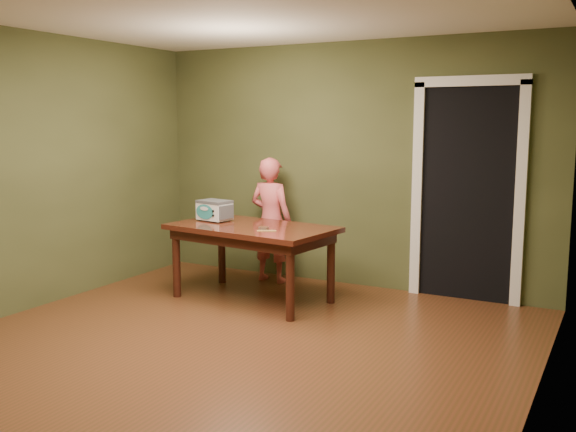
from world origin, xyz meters
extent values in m
plane|color=#5D2E1A|center=(0.00, 0.00, 0.00)|extent=(5.00, 5.00, 0.00)
cube|color=#4B512B|center=(0.00, 2.50, 1.30)|extent=(4.50, 0.02, 2.60)
cube|color=#4B512B|center=(-2.25, 0.00, 1.30)|extent=(0.02, 5.00, 2.60)
cube|color=#4B512B|center=(2.25, 0.00, 1.30)|extent=(0.02, 5.00, 2.60)
cube|color=white|center=(0.00, 0.00, 2.60)|extent=(4.50, 5.00, 0.02)
cube|color=black|center=(1.30, 2.80, 1.05)|extent=(0.90, 0.60, 2.10)
cube|color=black|center=(1.30, 2.48, 1.05)|extent=(0.90, 0.02, 2.10)
cube|color=white|center=(0.80, 2.47, 1.05)|extent=(0.10, 0.06, 2.20)
cube|color=white|center=(1.80, 2.47, 1.05)|extent=(0.10, 0.06, 2.20)
cube|color=white|center=(1.30, 2.47, 2.15)|extent=(1.10, 0.06, 0.10)
cube|color=#3D1B0E|center=(-0.55, 1.45, 0.72)|extent=(1.69, 1.08, 0.05)
cube|color=#35150D|center=(-0.55, 1.45, 0.65)|extent=(1.56, 0.95, 0.10)
cylinder|color=#35150D|center=(-1.29, 1.18, 0.35)|extent=(0.08, 0.08, 0.70)
cylinder|color=#35150D|center=(-1.20, 1.88, 0.35)|extent=(0.08, 0.08, 0.70)
cylinder|color=#35150D|center=(0.10, 1.02, 0.35)|extent=(0.08, 0.08, 0.70)
cylinder|color=#35150D|center=(0.19, 1.72, 0.35)|extent=(0.08, 0.08, 0.70)
cylinder|color=#4C4F54|center=(-1.20, 1.47, 0.76)|extent=(0.02, 0.02, 0.01)
cylinder|color=#4C4F54|center=(-1.17, 1.64, 0.76)|extent=(0.02, 0.02, 0.01)
cylinder|color=#4C4F54|center=(-0.94, 1.43, 0.76)|extent=(0.02, 0.02, 0.01)
cylinder|color=#4C4F54|center=(-0.91, 1.60, 0.76)|extent=(0.02, 0.02, 0.01)
cube|color=white|center=(-1.05, 1.53, 0.85)|extent=(0.35, 0.28, 0.18)
cube|color=#4C4F54|center=(-1.05, 1.53, 0.95)|extent=(0.36, 0.28, 0.03)
cube|color=#4C4F54|center=(-1.22, 1.56, 0.85)|extent=(0.05, 0.20, 0.14)
cube|color=#4C4F54|center=(-0.89, 1.51, 0.85)|extent=(0.05, 0.20, 0.14)
ellipsoid|color=teal|center=(-1.10, 1.42, 0.85)|extent=(0.24, 0.05, 0.15)
cylinder|color=black|center=(-0.98, 1.40, 0.87)|extent=(0.02, 0.01, 0.02)
cylinder|color=black|center=(-0.98, 1.40, 0.83)|extent=(0.02, 0.01, 0.02)
cylinder|color=silver|center=(-0.35, 1.33, 0.76)|extent=(0.10, 0.10, 0.02)
cylinder|color=#4B2B19|center=(-0.35, 1.33, 0.77)|extent=(0.09, 0.09, 0.01)
cube|color=tan|center=(-0.27, 1.24, 0.75)|extent=(0.17, 0.10, 0.01)
imported|color=#DB5A5B|center=(-0.76, 2.20, 0.69)|extent=(0.52, 0.36, 1.38)
camera|label=1|loc=(2.69, -3.87, 1.77)|focal=40.00mm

